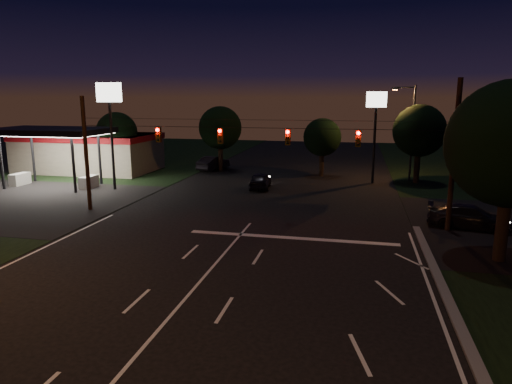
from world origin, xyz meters
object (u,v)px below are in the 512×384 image
(utility_pole_right, at_px, (447,231))
(car_oncoming_a, at_px, (260,180))
(car_oncoming_b, at_px, (213,163))
(tree_right_near, at_px, (511,145))
(car_cross, at_px, (471,217))

(utility_pole_right, distance_m, car_oncoming_a, 17.18)
(car_oncoming_a, bearing_deg, utility_pole_right, 138.18)
(car_oncoming_a, relative_size, car_oncoming_b, 0.92)
(tree_right_near, relative_size, car_oncoming_a, 2.09)
(tree_right_near, bearing_deg, car_oncoming_a, 135.26)
(tree_right_near, bearing_deg, car_oncoming_b, 132.87)
(tree_right_near, xyz_separation_m, car_oncoming_a, (-15.26, 15.13, -4.96))
(car_oncoming_a, distance_m, car_oncoming_b, 11.67)
(utility_pole_right, height_order, car_oncoming_a, utility_pole_right)
(car_oncoming_b, distance_m, car_cross, 29.17)
(utility_pole_right, xyz_separation_m, car_oncoming_b, (-21.00, 19.43, 0.75))
(car_oncoming_a, height_order, car_cross, car_cross)
(utility_pole_right, bearing_deg, car_cross, 28.53)
(tree_right_near, distance_m, car_oncoming_b, 33.47)
(utility_pole_right, distance_m, car_cross, 1.78)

